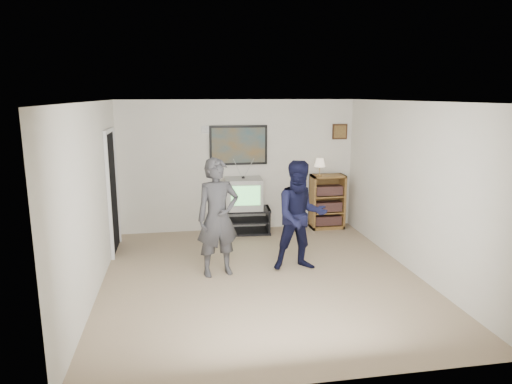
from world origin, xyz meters
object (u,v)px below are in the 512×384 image
object	(u,v)px
person_tall	(218,217)
person_short	(300,216)
media_stand	(245,220)
crt_television	(243,193)
bookshelf	(327,202)

from	to	relation	value
person_tall	person_short	distance (m)	1.23
media_stand	crt_television	distance (m)	0.53
bookshelf	person_tall	world-z (taller)	person_tall
person_short	media_stand	bearing A→B (deg)	105.82
media_stand	person_tall	world-z (taller)	person_tall
bookshelf	person_tall	distance (m)	3.10
crt_television	person_short	distance (m)	2.06
media_stand	crt_television	size ratio (longest dim) A/B	1.45
media_stand	bookshelf	size ratio (longest dim) A/B	0.94
person_tall	person_short	size ratio (longest dim) A/B	1.04
crt_television	person_tall	world-z (taller)	person_tall
media_stand	person_short	distance (m)	2.13
crt_television	bookshelf	bearing A→B (deg)	4.67
crt_television	person_tall	xyz separation A→B (m)	(-0.65, -1.97, 0.09)
bookshelf	person_short	bearing A→B (deg)	-118.42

